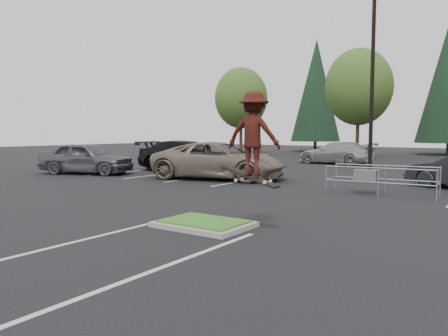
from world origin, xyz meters
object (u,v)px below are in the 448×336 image
Objects in this scene: cart_corral at (370,176)px; car_l_black at (187,156)px; skateboarder at (253,134)px; car_far_silver at (337,153)px; decid_b at (359,89)px; light_pole at (372,82)px; car_l_grey at (86,158)px; car_l_tan at (218,161)px; conif_a at (316,91)px; decid_a at (241,100)px.

cart_corral is 12.19m from car_l_black.
skateboarder is 0.40× the size of car_far_silver.
cart_corral is (7.68, -22.56, -5.36)m from decid_b.
light_pole is 2.59× the size of cart_corral.
decid_b reaches higher than car_l_black.
car_l_grey is at bearing -36.49° from skateboarder.
car_l_tan is (-7.19, 8.69, -1.35)m from skateboarder.
conif_a reaches higher than skateboarder.
car_l_tan reaches higher than car_l_black.
light_pole is 19.70m from decid_b.
car_l_grey is (-3.50, -4.50, -0.03)m from car_l_black.
car_l_grey is at bearing -78.92° from decid_a.
light_pole is 11.94m from skateboarder.
decid_a is 0.69× the size of conif_a.
conif_a is at bearing -147.24° from car_far_silver.
car_far_silver is (1.22, 13.01, -0.11)m from car_l_tan.
conif_a is at bearing 0.61° from car_l_tan.
cart_corral is 0.76× the size of car_l_grey.
conif_a reaches higher than decid_b.
conif_a reaches higher than car_l_tan.
decid_a is at bearing -115.63° from car_far_silver.
light_pole is 8.03m from car_l_tan.
cart_corral is 0.71× the size of car_far_silver.
decid_a is at bearing -9.29° from car_l_grey.
conif_a is (-7.99, 9.47, 1.05)m from decid_b.
decid_b reaches higher than car_far_silver.
decid_b is at bearing 109.35° from light_pole.
car_l_black is 1.21× the size of car_l_grey.
conif_a is 2.10× the size of car_l_black.
car_far_silver is at bearing -50.56° from car_l_grey.
cart_corral is at bearing -63.94° from conif_a.
car_far_silver reaches higher than cart_corral.
decid_a is 12.02m from decid_b.
decid_a is 16.21m from car_far_silver.
skateboarder is at bearing 21.00° from car_far_silver.
car_l_tan is 7.77m from car_l_grey.
skateboarder is 11.36m from car_l_tan.
decid_b is 1.48× the size of car_l_tan.
light_pole reaches higher than decid_b.
decid_a is at bearing -111.91° from conif_a.
decid_b reaches higher than cart_corral.
skateboarder is at bearing -154.27° from car_l_tan.
conif_a is 32.62m from car_l_tan.
car_far_silver is at bearing -81.74° from decid_b.
car_l_tan is (12.02, -21.04, -4.68)m from decid_a.
car_l_tan is 13.06m from car_far_silver.
skateboarder is (15.20, -39.70, -4.84)m from conif_a.
light_pole is 31.63m from conif_a.
light_pole is at bearing -90.71° from car_l_grey.
conif_a is (-14.50, 28.00, 2.54)m from light_pole.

